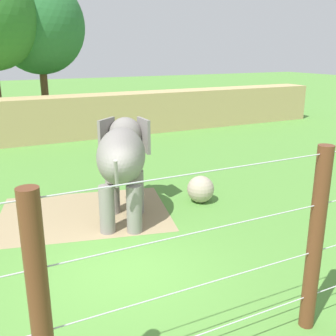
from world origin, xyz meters
TOP-DOWN VIEW (x-y plane):
  - ground_plane at (0.00, 0.00)m, footprint 120.00×120.00m
  - dirt_patch at (0.04, 3.38)m, footprint 5.51×4.59m
  - embankment_wall at (0.00, 13.85)m, footprint 36.00×1.80m
  - elephant at (0.98, 2.59)m, footprint 2.36×3.34m
  - enrichment_ball at (3.55, 2.67)m, footprint 0.84×0.84m
  - cable_fence at (0.01, -3.18)m, footprint 12.94×0.25m
  - tree_left_of_centre at (1.66, 17.96)m, footprint 5.26×5.26m

SIDE VIEW (x-z plane):
  - ground_plane at x=0.00m, z-range 0.00..0.00m
  - dirt_patch at x=0.04m, z-range 0.00..0.01m
  - enrichment_ball at x=3.55m, z-range 0.00..0.84m
  - embankment_wall at x=0.00m, z-range 0.00..2.26m
  - cable_fence at x=0.01m, z-range 0.01..3.22m
  - elephant at x=0.98m, z-range 0.44..3.12m
  - tree_left_of_centre at x=1.66m, z-range 1.56..10.24m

